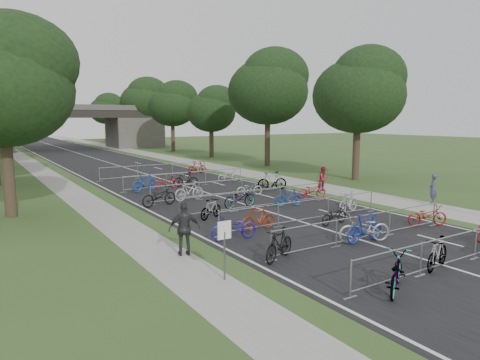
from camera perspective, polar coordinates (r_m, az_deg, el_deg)
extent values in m
plane|color=#374F22|center=(15.92, 26.07, -10.39)|extent=(200.00, 200.00, 0.00)
cube|color=black|center=(59.37, -19.67, 3.01)|extent=(11.00, 140.00, 0.01)
cube|color=gray|center=(61.62, -12.40, 3.47)|extent=(3.00, 140.00, 0.01)
cube|color=gray|center=(58.18, -26.89, 2.51)|extent=(2.00, 140.00, 0.01)
cube|color=silver|center=(59.37, -19.67, 3.01)|extent=(0.12, 140.00, 0.00)
cube|color=#474440|center=(76.78, -13.88, 6.18)|extent=(8.00, 8.00, 5.00)
cube|color=black|center=(73.88, -22.52, 8.14)|extent=(30.00, 8.00, 1.20)
cube|color=#474440|center=(70.16, -22.01, 9.01)|extent=(30.00, 0.40, 0.90)
cube|color=#474440|center=(77.64, -23.06, 8.82)|extent=(30.00, 0.40, 0.90)
cylinder|color=#4C4C51|center=(13.06, -2.08, -10.09)|extent=(0.06, 0.06, 1.50)
cube|color=white|center=(12.83, -2.10, -6.70)|extent=(0.45, 0.04, 0.55)
cylinder|color=#33261C|center=(23.92, -28.50, 0.59)|extent=(0.56, 0.56, 4.20)
ellipsoid|color=black|center=(23.80, -29.18, 10.46)|extent=(6.72, 6.72, 5.51)
sphere|color=black|center=(23.47, -27.83, 13.90)|extent=(5.38, 5.38, 5.38)
cylinder|color=#33261C|center=(35.33, 15.23, 3.65)|extent=(0.56, 0.56, 4.48)
ellipsoid|color=black|center=(35.28, 15.50, 10.78)|extent=(7.17, 7.17, 5.88)
sphere|color=black|center=(35.49, 16.87, 13.03)|extent=(5.73, 5.73, 5.73)
sphere|color=black|center=(35.22, 14.28, 9.37)|extent=(4.66, 4.66, 4.66)
cylinder|color=#33261C|center=(44.27, 3.67, 5.19)|extent=(0.56, 0.56, 5.11)
ellipsoid|color=black|center=(44.29, 3.73, 11.67)|extent=(8.18, 8.18, 6.70)
sphere|color=black|center=(44.38, 4.78, 13.77)|extent=(6.54, 6.54, 6.54)
sphere|color=black|center=(44.35, 2.80, 10.35)|extent=(5.31, 5.31, 5.31)
cylinder|color=#33261C|center=(54.44, -3.83, 5.07)|extent=(0.56, 0.56, 3.85)
ellipsoid|color=black|center=(54.37, -3.87, 9.05)|extent=(6.16, 6.16, 5.05)
sphere|color=black|center=(54.26, -3.06, 10.36)|extent=(4.93, 4.93, 4.93)
sphere|color=black|center=(54.57, -4.58, 8.23)|extent=(4.00, 4.00, 4.00)
cylinder|color=#33261C|center=(65.20, -8.92, 5.78)|extent=(0.56, 0.56, 4.48)
ellipsoid|color=black|center=(65.17, -9.01, 9.64)|extent=(7.17, 7.17, 5.88)
sphere|color=black|center=(65.01, -8.37, 10.92)|extent=(5.73, 5.73, 5.73)
sphere|color=black|center=(65.42, -9.58, 8.83)|extent=(4.66, 4.66, 4.66)
cylinder|color=#33261C|center=(76.33, -12.56, 6.25)|extent=(0.56, 0.56, 5.11)
ellipsoid|color=black|center=(76.35, -12.68, 10.01)|extent=(8.18, 8.18, 6.70)
sphere|color=black|center=(76.16, -12.16, 11.26)|extent=(6.54, 6.54, 6.54)
sphere|color=black|center=(76.62, -13.14, 9.22)|extent=(5.31, 5.31, 5.31)
cylinder|color=#33261C|center=(87.72, -15.25, 5.97)|extent=(0.56, 0.56, 3.85)
ellipsoid|color=black|center=(87.68, -15.34, 8.44)|extent=(6.16, 6.16, 5.05)
sphere|color=black|center=(87.40, -14.89, 9.26)|extent=(4.93, 4.93, 4.93)
sphere|color=black|center=(88.00, -15.73, 7.92)|extent=(4.00, 4.00, 4.00)
cylinder|color=#33261C|center=(99.23, -17.33, 6.29)|extent=(0.56, 0.56, 4.48)
ellipsoid|color=black|center=(99.21, -17.44, 8.83)|extent=(7.17, 7.17, 5.88)
sphere|color=black|center=(98.92, -17.06, 9.68)|extent=(5.73, 5.73, 5.73)
sphere|color=black|center=(99.55, -17.78, 8.29)|extent=(4.66, 4.66, 4.66)
cylinder|color=#9DA0A5|center=(15.63, 26.31, -6.73)|extent=(9.20, 0.04, 0.04)
cylinder|color=#9DA0A5|center=(15.86, 26.11, -9.78)|extent=(9.20, 0.04, 0.04)
cylinder|color=#9DA0A5|center=(12.22, 14.57, -12.66)|extent=(0.05, 0.05, 1.10)
cube|color=#9DA0A5|center=(12.42, 14.48, -14.97)|extent=(0.50, 0.08, 0.03)
cylinder|color=#9DA0A5|center=(14.52, 22.98, -9.70)|extent=(0.05, 0.05, 1.10)
cube|color=#9DA0A5|center=(14.68, 22.87, -11.69)|extent=(0.50, 0.08, 0.03)
cylinder|color=#9DA0A5|center=(17.05, 28.91, -7.45)|extent=(0.05, 0.05, 1.10)
cube|color=#9DA0A5|center=(17.19, 28.79, -9.17)|extent=(0.50, 0.08, 0.03)
cylinder|color=#9DA0A5|center=(17.69, 16.30, -4.55)|extent=(9.20, 0.04, 0.04)
cylinder|color=#9DA0A5|center=(17.89, 16.19, -7.27)|extent=(9.20, 0.04, 0.04)
cylinder|color=#9DA0A5|center=(14.76, 4.19, -8.76)|extent=(0.05, 0.05, 1.10)
cube|color=#9DA0A5|center=(14.92, 4.17, -10.72)|extent=(0.50, 0.08, 0.03)
cylinder|color=#9DA0A5|center=(16.71, 12.73, -6.92)|extent=(0.05, 0.05, 1.10)
cube|color=#9DA0A5|center=(16.85, 12.67, -8.68)|extent=(0.50, 0.08, 0.03)
cylinder|color=#9DA0A5|center=(18.95, 19.32, -5.39)|extent=(0.05, 0.05, 1.10)
cube|color=#9DA0A5|center=(19.08, 19.24, -6.95)|extent=(0.50, 0.08, 0.03)
cylinder|color=#9DA0A5|center=(21.40, 24.43, -4.14)|extent=(0.05, 0.05, 1.10)
cube|color=#9DA0A5|center=(21.52, 24.35, -5.54)|extent=(0.50, 0.08, 0.03)
cylinder|color=#9DA0A5|center=(20.18, 8.61, -2.76)|extent=(9.20, 0.04, 0.04)
cylinder|color=#9DA0A5|center=(20.36, 8.55, -5.16)|extent=(9.20, 0.04, 0.04)
cylinder|color=#9DA0A5|center=(17.67, -2.82, -5.90)|extent=(0.05, 0.05, 1.10)
cube|color=#9DA0A5|center=(17.81, -2.81, -7.57)|extent=(0.50, 0.08, 0.03)
cylinder|color=#9DA0A5|center=(19.33, 5.13, -4.70)|extent=(0.05, 0.05, 1.10)
cube|color=#9DA0A5|center=(19.45, 5.11, -6.23)|extent=(0.50, 0.08, 0.03)
cylinder|color=#9DA0A5|center=(21.30, 11.70, -3.63)|extent=(0.05, 0.05, 1.10)
cube|color=#9DA0A5|center=(21.41, 11.66, -5.03)|extent=(0.50, 0.08, 0.03)
cylinder|color=#9DA0A5|center=(23.51, 17.08, -2.72)|extent=(0.05, 0.05, 1.10)
cube|color=#9DA0A5|center=(23.61, 17.03, -3.99)|extent=(0.50, 0.08, 0.03)
cylinder|color=#9DA0A5|center=(23.13, 2.42, -1.28)|extent=(9.20, 0.04, 0.04)
cylinder|color=#9DA0A5|center=(23.29, 2.41, -3.39)|extent=(9.20, 0.04, 0.04)
cylinder|color=#9DA0A5|center=(20.98, -7.98, -3.72)|extent=(0.05, 0.05, 1.10)
cube|color=#9DA0A5|center=(21.09, -7.95, -5.14)|extent=(0.50, 0.08, 0.03)
cylinder|color=#9DA0A5|center=(22.39, -0.81, -2.89)|extent=(0.05, 0.05, 1.10)
cube|color=#9DA0A5|center=(22.50, -0.81, -4.22)|extent=(0.50, 0.08, 0.03)
cylinder|color=#9DA0A5|center=(24.11, 5.41, -2.12)|extent=(0.05, 0.05, 1.10)
cube|color=#9DA0A5|center=(24.21, 5.39, -3.37)|extent=(0.50, 0.08, 0.03)
cylinder|color=#9DA0A5|center=(26.08, 10.74, -1.45)|extent=(0.05, 0.05, 1.10)
cube|color=#9DA0A5|center=(26.18, 10.71, -2.60)|extent=(0.50, 0.08, 0.03)
cylinder|color=#9DA0A5|center=(26.47, -2.54, -0.08)|extent=(9.20, 0.04, 0.04)
cylinder|color=#9DA0A5|center=(26.61, -2.52, -1.93)|extent=(9.20, 0.04, 0.04)
cylinder|color=#9DA0A5|center=(24.61, -11.85, -2.05)|extent=(0.05, 0.05, 1.10)
cube|color=#9DA0A5|center=(24.71, -11.82, -3.27)|extent=(0.50, 0.08, 0.03)
cylinder|color=#9DA0A5|center=(25.83, -5.48, -1.44)|extent=(0.05, 0.05, 1.10)
cube|color=#9DA0A5|center=(25.92, -5.46, -2.60)|extent=(0.50, 0.08, 0.03)
cylinder|color=#9DA0A5|center=(27.33, 0.26, -0.87)|extent=(0.05, 0.05, 1.10)
cube|color=#9DA0A5|center=(27.42, 0.26, -1.97)|extent=(0.50, 0.08, 0.03)
cylinder|color=#9DA0A5|center=(29.09, 5.35, -0.36)|extent=(0.05, 0.05, 1.10)
cube|color=#9DA0A5|center=(29.17, 5.33, -1.40)|extent=(0.50, 0.08, 0.03)
cylinder|color=#9DA0A5|center=(30.87, -7.18, 1.04)|extent=(9.20, 0.04, 0.04)
cylinder|color=#9DA0A5|center=(30.99, -7.15, -0.55)|extent=(9.20, 0.04, 0.04)
cylinder|color=#9DA0A5|center=(29.29, -15.32, -0.55)|extent=(0.05, 0.05, 1.10)
cube|color=#9DA0A5|center=(29.37, -15.28, -1.59)|extent=(0.50, 0.08, 0.03)
cylinder|color=#9DA0A5|center=(30.32, -9.78, -0.09)|extent=(0.05, 0.05, 1.10)
cube|color=#9DA0A5|center=(30.40, -9.75, -1.09)|extent=(0.50, 0.08, 0.03)
cylinder|color=#9DA0A5|center=(31.61, -4.65, 0.33)|extent=(0.05, 0.05, 1.10)
cube|color=#9DA0A5|center=(31.69, -4.64, -0.62)|extent=(0.50, 0.08, 0.03)
cylinder|color=#9DA0A5|center=(33.14, 0.05, 0.72)|extent=(0.05, 0.05, 1.10)
cube|color=#9DA0A5|center=(33.21, 0.05, -0.19)|extent=(0.50, 0.08, 0.03)
cylinder|color=#9DA0A5|center=(36.35, -11.23, 2.02)|extent=(9.20, 0.04, 0.04)
cylinder|color=#9DA0A5|center=(36.45, -11.19, 0.66)|extent=(9.20, 0.04, 0.04)
cylinder|color=#9DA0A5|center=(35.02, -18.23, 0.71)|extent=(0.05, 0.05, 1.10)
cube|color=#9DA0A5|center=(35.09, -18.20, -0.15)|extent=(0.50, 0.08, 0.03)
cylinder|color=#9DA0A5|center=(35.88, -13.49, 1.07)|extent=(0.05, 0.05, 1.10)
cube|color=#9DA0A5|center=(35.95, -13.46, 0.22)|extent=(0.50, 0.08, 0.03)
cylinder|color=#9DA0A5|center=(36.98, -9.00, 1.40)|extent=(0.05, 0.05, 1.10)
cube|color=#9DA0A5|center=(37.05, -8.98, 0.58)|extent=(0.50, 0.08, 0.03)
cylinder|color=#9DA0A5|center=(38.30, -4.79, 1.70)|extent=(0.05, 0.05, 1.10)
cube|color=#9DA0A5|center=(38.36, -4.78, 0.91)|extent=(0.50, 0.08, 0.03)
imported|color=#9DA0A5|center=(13.03, 20.02, -11.58)|extent=(2.15, 1.72, 1.09)
imported|color=#9DA0A5|center=(15.38, 24.85, -8.91)|extent=(1.82, 0.92, 1.05)
imported|color=black|center=(14.89, 5.26, -8.58)|extent=(1.91, 1.26, 1.12)
imported|color=#A1A0A7|center=(17.62, 16.28, -6.23)|extent=(2.26, 1.44, 1.12)
imported|color=navy|center=(17.59, 16.29, -6.20)|extent=(1.93, 0.59, 1.15)
imported|color=maroon|center=(21.24, 23.68, -4.36)|extent=(1.95, 1.38, 0.97)
imported|color=#211A93|center=(17.26, -0.83, -6.36)|extent=(2.02, 0.96, 1.02)
imported|color=maroon|center=(18.71, 2.48, -5.14)|extent=(1.81, 0.57, 1.08)
imported|color=black|center=(20.18, 12.43, -4.62)|extent=(1.74, 0.77, 0.88)
imported|color=#A8A8AF|center=(22.64, 14.23, -2.94)|extent=(1.99, 1.05, 1.15)
imported|color=#9DA0A5|center=(20.86, -3.90, -3.90)|extent=(1.66, 1.10, 0.97)
imported|color=#9DA0A5|center=(23.41, -0.04, -2.45)|extent=(2.04, 0.81, 1.05)
imported|color=navy|center=(23.90, 6.49, -2.35)|extent=(1.73, 0.79, 1.01)
imported|color=maroon|center=(26.17, 9.55, -1.42)|extent=(2.08, 0.85, 1.07)
imported|color=black|center=(24.23, -10.75, -2.15)|extent=(2.25, 1.14, 1.13)
imported|color=#B6B4BC|center=(25.60, -6.79, -1.43)|extent=(2.05, 0.81, 1.20)
imported|color=#A5A5AD|center=(27.07, 1.25, -1.14)|extent=(1.85, 0.86, 0.93)
imported|color=#9DA0A5|center=(29.23, 4.30, -0.14)|extent=(2.18, 1.14, 1.26)
imported|color=#1C469E|center=(29.26, -12.58, -0.32)|extent=(2.15, 1.30, 1.25)
imported|color=maroon|center=(30.31, -9.89, -0.24)|extent=(1.89, 0.93, 0.95)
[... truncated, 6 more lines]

